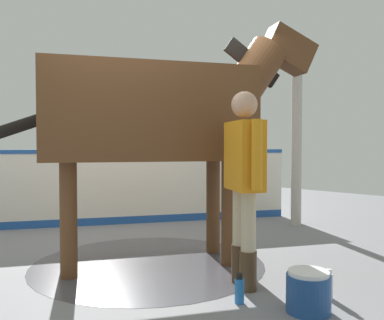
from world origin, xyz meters
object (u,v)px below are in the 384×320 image
(handler, at_px, (244,174))
(bottle_shampoo, at_px, (329,285))
(horse, at_px, (159,115))
(wash_bucket, at_px, (308,292))
(bottle_spray, at_px, (239,290))

(handler, relative_size, bottle_shampoo, 7.18)
(horse, bearing_deg, handler, -57.47)
(handler, distance_m, wash_bucket, 1.11)
(handler, bearing_deg, bottle_shampoo, 142.95)
(bottle_shampoo, height_order, bottle_spray, bottle_shampoo)
(horse, xyz_separation_m, handler, (-0.07, 1.10, -0.57))
(bottle_spray, bearing_deg, bottle_shampoo, 143.97)
(wash_bucket, distance_m, bottle_spray, 0.53)
(horse, xyz_separation_m, wash_bucket, (0.03, 1.80, -1.43))
(wash_bucket, distance_m, bottle_shampoo, 0.37)
(horse, relative_size, bottle_spray, 13.05)
(bottle_spray, bearing_deg, horse, -101.46)
(handler, relative_size, wash_bucket, 5.22)
(wash_bucket, height_order, bottle_spray, wash_bucket)
(horse, xyz_separation_m, bottle_shampoo, (-0.34, 1.77, -1.47))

